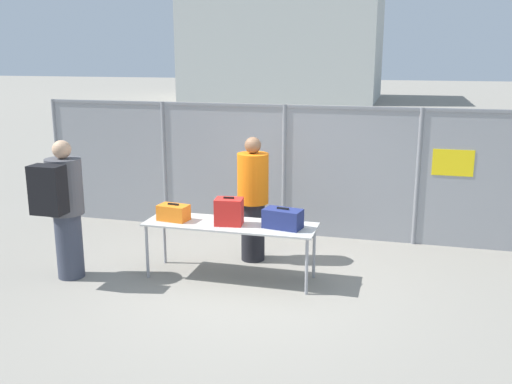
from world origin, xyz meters
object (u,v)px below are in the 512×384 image
suitcase_orange (173,213)px  security_worker_near (253,198)px  utility_trailer (372,191)px  traveler_hooded (63,205)px  suitcase_red (229,212)px  inspection_table (230,227)px  suitcase_navy (283,219)px

suitcase_orange → security_worker_near: bearing=41.9°
utility_trailer → traveler_hooded: bearing=-129.9°
suitcase_red → suitcase_orange: bearing=180.0°
traveler_hooded → suitcase_orange: bearing=-0.8°
inspection_table → traveler_hooded: traveler_hooded is taller
suitcase_navy → utility_trailer: (0.90, 3.84, -0.47)m
utility_trailer → suitcase_navy: bearing=-103.2°
suitcase_orange → traveler_hooded: size_ratio=0.23×
utility_trailer → security_worker_near: bearing=-116.0°
inspection_table → suitcase_red: 0.23m
traveler_hooded → utility_trailer: traveler_hooded is taller
inspection_table → utility_trailer: inspection_table is taller
security_worker_near → utility_trailer: size_ratio=0.55×
inspection_table → traveler_hooded: size_ratio=1.22×
suitcase_orange → security_worker_near: size_ratio=0.24×
traveler_hooded → security_worker_near: bearing=8.1°
traveler_hooded → utility_trailer: bearing=26.9°
suitcase_red → utility_trailer: (1.61, 3.88, -0.53)m
suitcase_orange → suitcase_navy: suitcase_navy is taller
suitcase_orange → suitcase_red: (0.78, -0.00, 0.07)m
suitcase_navy → utility_trailer: size_ratio=0.16×
traveler_hooded → utility_trailer: (3.69, 4.41, -0.61)m
suitcase_navy → security_worker_near: 0.97m
inspection_table → suitcase_orange: suitcase_orange is taller
inspection_table → security_worker_near: bearing=81.9°
security_worker_near → suitcase_orange: bearing=44.9°
inspection_table → suitcase_red: size_ratio=5.92×
suitcase_navy → security_worker_near: (-0.60, 0.76, 0.05)m
suitcase_orange → utility_trailer: bearing=58.4°
traveler_hooded → suitcase_navy: bearing=-11.6°
traveler_hooded → utility_trailer: 5.79m
suitcase_orange → suitcase_red: 0.78m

